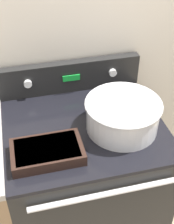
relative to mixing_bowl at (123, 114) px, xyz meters
The scene contains 6 objects.
kitchen_wall 0.51m from the mixing_bowl, 111.27° to the left, with size 8.00×0.05×2.50m.
stove_range 0.58m from the mixing_bowl, 159.78° to the left, with size 0.74×0.69×0.94m.
control_panel 0.40m from the mixing_bowl, 114.42° to the left, with size 0.74×0.07×0.17m.
mixing_bowl is the anchor object (origin of this frame).
casserole_dish 0.37m from the mixing_bowl, 164.62° to the right, with size 0.30×0.18×0.05m.
ladle 0.22m from the mixing_bowl, 28.57° to the left, with size 0.08×0.26×0.08m.
Camera 1 is at (-0.25, -0.75, 1.89)m, focal length 50.00 mm.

